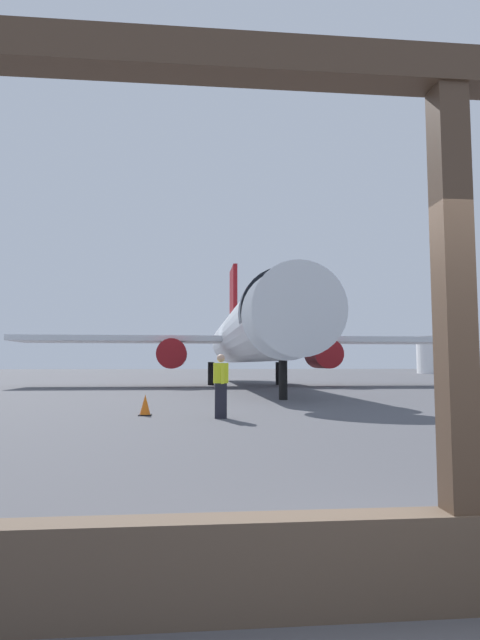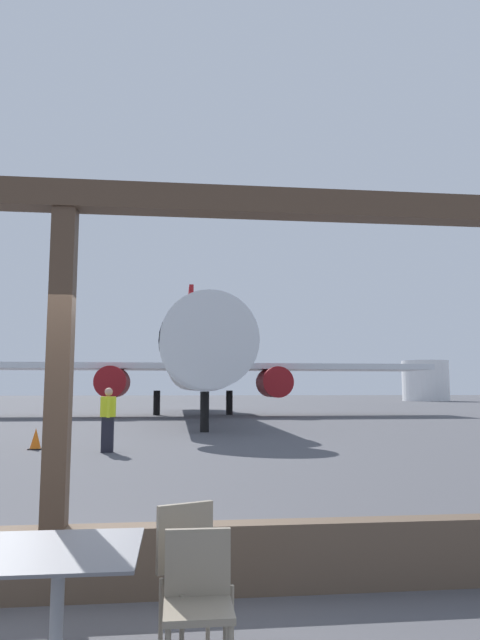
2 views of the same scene
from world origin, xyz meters
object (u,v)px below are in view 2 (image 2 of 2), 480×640
object	(u,v)px
dining_table	(57,594)
fuel_storage_tank	(425,381)
cafe_chair_window_right	(191,565)
airplane	(195,361)
ground_crew_worker	(108,419)
traffic_cone	(36,439)
cafe_chair_aisle_left	(198,592)

from	to	relation	value
dining_table	fuel_storage_tank	distance (m)	83.65
dining_table	cafe_chair_window_right	world-z (taller)	cafe_chair_window_right
airplane	fuel_storage_tank	xyz separation A→B (m)	(34.60, 43.92, -0.53)
ground_crew_worker	traffic_cone	xyz separation A→B (m)	(-2.11, 0.99, -0.62)
cafe_chair_aisle_left	traffic_cone	distance (m)	14.06
dining_table	fuel_storage_tank	bearing A→B (deg)	64.16
cafe_chair_window_right	dining_table	bearing A→B (deg)	-161.37
cafe_chair_window_right	ground_crew_worker	xyz separation A→B (m)	(-1.94, 12.07, 0.34)
dining_table	traffic_cone	size ratio (longest dim) A/B	1.59
airplane	fuel_storage_tank	bearing A→B (deg)	51.76
airplane	traffic_cone	distance (m)	18.97
cafe_chair_aisle_left	traffic_cone	world-z (taller)	cafe_chair_aisle_left
cafe_chair_window_right	cafe_chair_aisle_left	bearing A→B (deg)	-85.00
cafe_chair_aisle_left	fuel_storage_tank	bearing A→B (deg)	64.71
airplane	ground_crew_worker	size ratio (longest dim) A/B	17.84
dining_table	airplane	bearing A→B (deg)	86.65
fuel_storage_tank	airplane	bearing A→B (deg)	-128.24
dining_table	ground_crew_worker	world-z (taller)	ground_crew_worker
cafe_chair_window_right	traffic_cone	distance (m)	13.68
cafe_chair_window_right	airplane	distance (m)	31.22
cafe_chair_aisle_left	ground_crew_worker	bearing A→B (deg)	99.03
traffic_cone	ground_crew_worker	bearing A→B (deg)	-25.15
cafe_chair_aisle_left	ground_crew_worker	world-z (taller)	ground_crew_worker
fuel_storage_tank	dining_table	bearing A→B (deg)	-115.84
traffic_cone	dining_table	bearing A→B (deg)	-76.25
airplane	traffic_cone	world-z (taller)	airplane
airplane	ground_crew_worker	world-z (taller)	airplane
dining_table	cafe_chair_window_right	distance (m)	0.84
ground_crew_worker	fuel_storage_tank	xyz separation A→B (m)	(37.59, 62.92, 1.98)
dining_table	airplane	world-z (taller)	airplane
airplane	cafe_chair_aisle_left	bearing A→B (deg)	-91.83
dining_table	traffic_cone	bearing A→B (deg)	103.75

